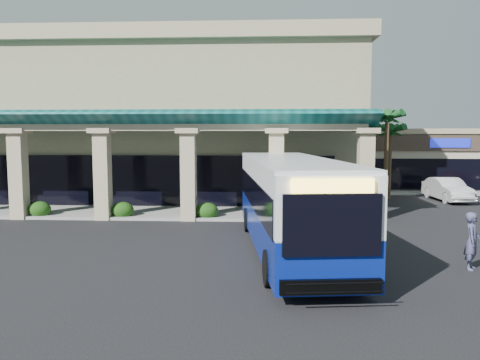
# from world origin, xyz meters

# --- Properties ---
(ground) EXTENTS (110.00, 110.00, 0.00)m
(ground) POSITION_xyz_m (0.00, 0.00, 0.00)
(ground) COLOR black
(main_building) EXTENTS (30.80, 14.80, 11.35)m
(main_building) POSITION_xyz_m (-8.00, 16.00, 5.67)
(main_building) COLOR tan
(main_building) RESTS_ON ground
(arcade) EXTENTS (30.00, 6.20, 5.70)m
(arcade) POSITION_xyz_m (-8.00, 6.80, 2.85)
(arcade) COLOR #0D5151
(arcade) RESTS_ON ground
(strip_mall) EXTENTS (22.50, 12.50, 4.90)m
(strip_mall) POSITION_xyz_m (18.00, 24.00, 2.45)
(strip_mall) COLOR beige
(strip_mall) RESTS_ON ground
(palm_0) EXTENTS (2.40, 2.40, 6.60)m
(palm_0) POSITION_xyz_m (8.50, 11.00, 3.30)
(palm_0) COLOR #103F18
(palm_0) RESTS_ON ground
(palm_1) EXTENTS (2.40, 2.40, 5.80)m
(palm_1) POSITION_xyz_m (9.50, 14.00, 2.90)
(palm_1) COLOR #103F18
(palm_1) RESTS_ON ground
(broadleaf_tree) EXTENTS (2.60, 2.60, 4.81)m
(broadleaf_tree) POSITION_xyz_m (7.50, 19.00, 2.41)
(broadleaf_tree) COLOR #193F0E
(broadleaf_tree) RESTS_ON ground
(transit_bus) EXTENTS (4.37, 12.89, 3.53)m
(transit_bus) POSITION_xyz_m (1.90, -1.00, 1.76)
(transit_bus) COLOR navy
(transit_bus) RESTS_ON ground
(pedestrian) EXTENTS (0.73, 0.83, 1.90)m
(pedestrian) POSITION_xyz_m (7.73, -3.16, 0.95)
(pedestrian) COLOR #444465
(pedestrian) RESTS_ON ground
(car_white) EXTENTS (2.02, 4.84, 1.56)m
(car_white) POSITION_xyz_m (13.17, 13.18, 0.78)
(car_white) COLOR white
(car_white) RESTS_ON ground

